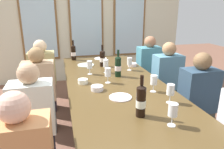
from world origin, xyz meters
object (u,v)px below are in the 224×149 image
(white_plate_2, at_px, (86,65))
(wine_glass_6, at_px, (173,110))
(tasting_bowl_0, at_px, (97,88))
(wine_glass_0, at_px, (106,64))
(wine_bottle_0, at_px, (118,66))
(tasting_bowl_2, at_px, (83,81))
(wine_bottle_1, at_px, (141,101))
(wine_glass_1, at_px, (90,65))
(seated_person_3, at_px, (149,71))
(dining_table, at_px, (114,86))
(wine_glass_2, at_px, (154,81))
(wine_bottle_3, at_px, (102,58))
(wine_glass_4, at_px, (171,90))
(wine_glass_3, at_px, (108,73))
(wine_glass_5, at_px, (130,62))
(seated_person_5, at_px, (166,83))
(seated_person_2, at_px, (43,78))
(wine_bottle_2, at_px, (73,52))
(seated_person_4, at_px, (40,93))
(tasting_bowl_1, at_px, (132,65))
(white_plate_1, at_px, (101,59))
(white_plate_0, at_px, (120,97))
(seated_person_7, at_px, (197,104))

(white_plate_2, xyz_separation_m, wine_glass_6, (0.39, -1.82, 0.12))
(tasting_bowl_0, distance_m, wine_glass_0, 0.63)
(wine_bottle_0, distance_m, tasting_bowl_2, 0.49)
(wine_bottle_1, bearing_deg, white_plate_2, 97.77)
(wine_glass_1, xyz_separation_m, seated_person_3, (1.09, 0.64, -0.34))
(dining_table, relative_size, wine_glass_2, 15.53)
(wine_bottle_3, height_order, tasting_bowl_2, wine_bottle_3)
(wine_glass_1, distance_m, wine_glass_4, 1.16)
(wine_glass_3, height_order, wine_glass_4, same)
(wine_glass_5, height_order, seated_person_5, seated_person_5)
(seated_person_2, bearing_deg, wine_bottle_2, 21.52)
(wine_glass_4, relative_size, seated_person_4, 0.16)
(white_plate_2, height_order, tasting_bowl_0, tasting_bowl_0)
(tasting_bowl_1, bearing_deg, wine_glass_6, -99.16)
(dining_table, bearing_deg, seated_person_4, 155.91)
(wine_bottle_3, xyz_separation_m, wine_glass_1, (-0.23, -0.34, 0.00))
(wine_glass_0, bearing_deg, wine_bottle_1, -89.30)
(white_plate_1, xyz_separation_m, wine_glass_1, (-0.30, -0.80, 0.12))
(wine_bottle_2, relative_size, wine_glass_6, 1.84)
(tasting_bowl_1, relative_size, wine_glass_2, 0.73)
(white_plate_2, relative_size, wine_bottle_2, 0.75)
(white_plate_0, xyz_separation_m, white_plate_2, (-0.17, 1.25, 0.00))
(tasting_bowl_0, height_order, seated_person_5, seated_person_5)
(white_plate_0, distance_m, white_plate_1, 1.61)
(wine_bottle_3, distance_m, seated_person_3, 0.97)
(wine_bottle_3, distance_m, wine_glass_5, 0.43)
(seated_person_2, height_order, seated_person_7, same)
(seated_person_2, distance_m, seated_person_5, 1.83)
(wine_glass_4, relative_size, wine_glass_5, 1.00)
(wine_glass_2, bearing_deg, white_plate_0, -169.89)
(seated_person_2, relative_size, seated_person_7, 1.00)
(white_plate_0, height_order, wine_bottle_0, wine_bottle_0)
(wine_bottle_0, xyz_separation_m, tasting_bowl_2, (-0.45, -0.15, -0.10))
(wine_bottle_3, height_order, wine_glass_1, wine_bottle_3)
(white_plate_1, xyz_separation_m, wine_glass_3, (-0.14, -1.17, 0.12))
(wine_bottle_1, relative_size, tasting_bowl_1, 2.65)
(seated_person_3, bearing_deg, wine_glass_6, -109.18)
(wine_bottle_2, distance_m, wine_glass_1, 0.84)
(wine_bottle_2, relative_size, wine_glass_2, 1.84)
(white_plate_2, relative_size, wine_glass_3, 1.38)
(white_plate_1, relative_size, seated_person_7, 0.19)
(wine_bottle_0, height_order, tasting_bowl_1, wine_bottle_0)
(seated_person_3, bearing_deg, wine_bottle_2, 171.29)
(wine_glass_6, relative_size, seated_person_5, 0.16)
(wine_glass_5, bearing_deg, seated_person_7, -54.16)
(wine_glass_6, bearing_deg, wine_glass_3, 103.70)
(wine_bottle_3, bearing_deg, white_plate_2, 153.96)
(white_plate_1, relative_size, seated_person_4, 0.19)
(tasting_bowl_1, xyz_separation_m, wine_glass_2, (-0.12, -0.98, 0.09))
(white_plate_0, relative_size, wine_bottle_2, 0.67)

